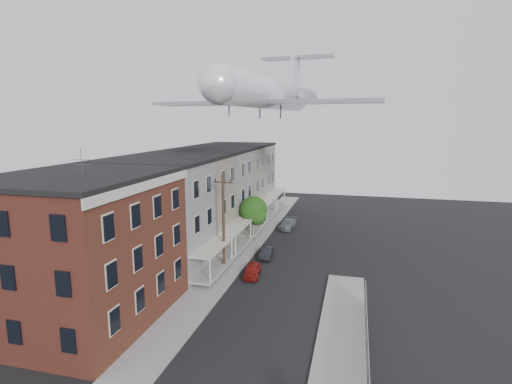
% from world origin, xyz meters
% --- Properties ---
extents(sidewalk_left, '(3.00, 62.00, 0.12)m').
position_xyz_m(sidewalk_left, '(-5.50, 24.00, 0.06)').
color(sidewalk_left, gray).
rests_on(sidewalk_left, ground).
extents(sidewalk_right, '(3.00, 26.00, 0.12)m').
position_xyz_m(sidewalk_right, '(5.50, 6.00, 0.06)').
color(sidewalk_right, gray).
rests_on(sidewalk_right, ground).
extents(curb_left, '(0.15, 62.00, 0.14)m').
position_xyz_m(curb_left, '(-4.05, 24.00, 0.07)').
color(curb_left, gray).
rests_on(curb_left, ground).
extents(curb_right, '(0.15, 26.00, 0.14)m').
position_xyz_m(curb_right, '(4.05, 6.00, 0.07)').
color(curb_right, gray).
rests_on(curb_right, ground).
extents(corner_building, '(10.31, 12.30, 12.15)m').
position_xyz_m(corner_building, '(-12.00, 7.00, 5.16)').
color(corner_building, black).
rests_on(corner_building, ground).
extents(row_house_a, '(11.98, 7.00, 10.30)m').
position_xyz_m(row_house_a, '(-11.96, 16.50, 5.13)').
color(row_house_a, slate).
rests_on(row_house_a, ground).
extents(row_house_b, '(11.98, 7.00, 10.30)m').
position_xyz_m(row_house_b, '(-11.96, 23.50, 5.13)').
color(row_house_b, slate).
rests_on(row_house_b, ground).
extents(row_house_c, '(11.98, 7.00, 10.30)m').
position_xyz_m(row_house_c, '(-11.96, 30.50, 5.13)').
color(row_house_c, slate).
rests_on(row_house_c, ground).
extents(row_house_d, '(11.98, 7.00, 10.30)m').
position_xyz_m(row_house_d, '(-11.96, 37.50, 5.13)').
color(row_house_d, slate).
rests_on(row_house_d, ground).
extents(row_house_e, '(11.98, 7.00, 10.30)m').
position_xyz_m(row_house_e, '(-11.96, 44.50, 5.13)').
color(row_house_e, slate).
rests_on(row_house_e, ground).
extents(chainlink_fence, '(0.06, 18.06, 1.90)m').
position_xyz_m(chainlink_fence, '(7.00, 5.00, 1.00)').
color(chainlink_fence, gray).
rests_on(chainlink_fence, ground).
extents(utility_pole, '(1.80, 0.26, 9.00)m').
position_xyz_m(utility_pole, '(-5.60, 18.00, 4.67)').
color(utility_pole, black).
rests_on(utility_pole, ground).
extents(street_tree, '(3.22, 3.20, 5.20)m').
position_xyz_m(street_tree, '(-5.27, 27.92, 3.45)').
color(street_tree, black).
rests_on(street_tree, ground).
extents(car_near, '(1.71, 3.47, 1.14)m').
position_xyz_m(car_near, '(-2.70, 17.27, 0.57)').
color(car_near, maroon).
rests_on(car_near, ground).
extents(car_mid, '(1.32, 3.28, 1.06)m').
position_xyz_m(car_mid, '(-2.55, 22.38, 0.53)').
color(car_mid, black).
rests_on(car_mid, ground).
extents(car_far, '(2.12, 4.26, 1.19)m').
position_xyz_m(car_far, '(-2.39, 34.00, 0.59)').
color(car_far, slate).
rests_on(car_far, ground).
extents(airplane, '(25.17, 28.74, 8.28)m').
position_xyz_m(airplane, '(-3.88, 29.21, 16.73)').
color(airplane, silver).
rests_on(airplane, ground).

